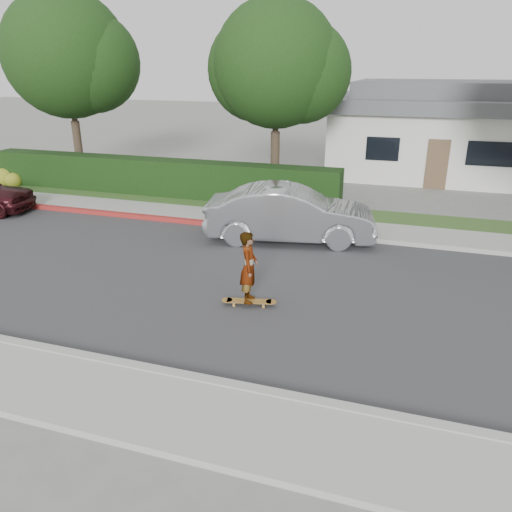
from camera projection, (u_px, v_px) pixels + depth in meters
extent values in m
plane|color=slate|center=(126.00, 268.00, 13.11)|extent=(120.00, 120.00, 0.00)
cube|color=#2D2D30|center=(126.00, 268.00, 13.11)|extent=(60.00, 8.00, 0.01)
cube|color=#9E9E99|center=(9.00, 343.00, 9.45)|extent=(60.00, 0.20, 0.15)
cube|color=#9E9E99|center=(192.00, 222.00, 16.73)|extent=(60.00, 0.20, 0.15)
cube|color=maroon|center=(66.00, 209.00, 18.17)|extent=(12.00, 0.21, 0.15)
cube|color=gray|center=(202.00, 215.00, 17.53)|extent=(60.00, 1.60, 0.12)
cube|color=#2D4C1E|center=(219.00, 204.00, 18.96)|extent=(60.00, 1.60, 0.10)
cube|color=black|center=(155.00, 178.00, 20.10)|extent=(15.00, 1.00, 1.50)
sphere|color=#2D4C19|center=(6.00, 178.00, 21.96)|extent=(0.90, 0.90, 0.90)
sphere|color=#2D4C19|center=(14.00, 181.00, 21.63)|extent=(0.70, 0.70, 0.70)
cylinder|color=#33261C|center=(79.00, 152.00, 22.34)|extent=(0.36, 0.36, 2.70)
cylinder|color=#33261C|center=(73.00, 105.00, 21.61)|extent=(0.24, 0.24, 2.25)
sphere|color=black|center=(67.00, 55.00, 20.89)|extent=(5.20, 5.20, 5.20)
sphere|color=black|center=(58.00, 60.00, 21.54)|extent=(4.42, 4.42, 4.42)
sphere|color=black|center=(90.00, 62.00, 21.00)|extent=(4.16, 4.16, 4.16)
cylinder|color=#33261C|center=(275.00, 163.00, 20.23)|extent=(0.36, 0.36, 2.52)
cylinder|color=#33261C|center=(276.00, 115.00, 19.55)|extent=(0.24, 0.24, 2.10)
sphere|color=black|center=(276.00, 64.00, 18.87)|extent=(4.80, 4.80, 4.80)
sphere|color=black|center=(259.00, 69.00, 19.53)|extent=(4.08, 4.08, 4.08)
sphere|color=black|center=(301.00, 72.00, 18.99)|extent=(3.84, 3.84, 3.84)
cube|color=beige|center=(441.00, 141.00, 24.49)|extent=(10.00, 8.00, 3.00)
cube|color=#4C4C51|center=(446.00, 103.00, 23.85)|extent=(10.60, 8.60, 0.60)
cube|color=#4C4C51|center=(448.00, 90.00, 23.63)|extent=(8.40, 6.40, 0.80)
cube|color=black|center=(383.00, 149.00, 21.60)|extent=(1.40, 0.06, 1.00)
cube|color=black|center=(490.00, 154.00, 20.37)|extent=(1.80, 0.06, 1.00)
cube|color=brown|center=(437.00, 165.00, 21.14)|extent=(0.90, 0.06, 2.10)
cylinder|color=#B27931|center=(234.00, 305.00, 10.99)|extent=(0.07, 0.05, 0.07)
cylinder|color=#B27931|center=(235.00, 301.00, 11.17)|extent=(0.07, 0.05, 0.07)
cylinder|color=#B27931|center=(263.00, 306.00, 10.94)|extent=(0.07, 0.05, 0.07)
cylinder|color=#B27931|center=(264.00, 303.00, 11.11)|extent=(0.07, 0.05, 0.07)
cube|color=silver|center=(234.00, 301.00, 11.06)|extent=(0.10, 0.20, 0.03)
cube|color=silver|center=(264.00, 303.00, 11.01)|extent=(0.10, 0.20, 0.03)
cube|color=brown|center=(249.00, 301.00, 11.03)|extent=(1.01, 0.45, 0.02)
cylinder|color=brown|center=(227.00, 300.00, 11.07)|extent=(0.29, 0.29, 0.02)
cylinder|color=brown|center=(271.00, 302.00, 10.99)|extent=(0.29, 0.29, 0.02)
imported|color=white|center=(249.00, 267.00, 10.74)|extent=(0.49, 0.65, 1.60)
imported|color=#A3A6AA|center=(290.00, 214.00, 14.91)|extent=(5.27, 2.69, 1.66)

